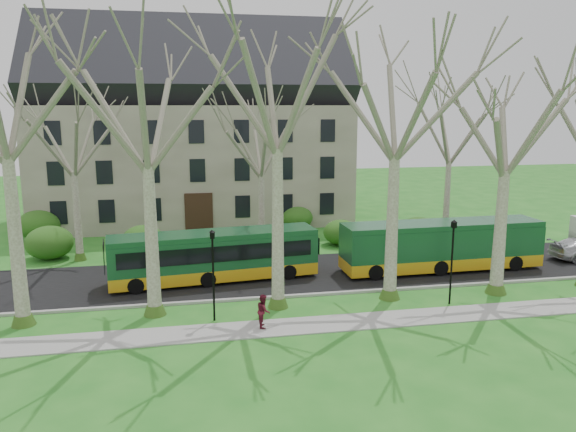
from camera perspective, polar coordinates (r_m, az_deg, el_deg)
name	(u,v)px	position (r m, az deg, el deg)	size (l,w,h in m)	color
ground	(331,305)	(29.09, 4.42, -8.98)	(120.00, 120.00, 0.00)	#226F1F
sidewalk	(345,322)	(26.84, 5.85, -10.71)	(70.00, 2.00, 0.06)	gray
road	(307,273)	(34.13, 1.98, -5.82)	(80.00, 8.00, 0.06)	black
curb	(324,294)	(30.43, 3.67, -7.91)	(80.00, 0.25, 0.14)	#A5A39E
building	(194,128)	(50.36, -9.52, 8.83)	(26.50, 12.20, 16.00)	gray
tree_row_verge	(332,168)	(27.76, 4.47, 4.92)	(49.00, 7.00, 14.00)	gray
tree_row_far	(270,166)	(38.00, -1.79, 5.12)	(33.00, 7.00, 12.00)	gray
lamp_row	(338,261)	(27.38, 5.05, -4.63)	(36.22, 0.22, 4.30)	black
hedges	(219,230)	(41.39, -6.98, -1.47)	(30.60, 8.60, 2.00)	#2A5819
bus_lead	(214,256)	(32.56, -7.48, -4.01)	(11.78, 2.45, 2.95)	#154A27
bus_follow	(442,245)	(35.62, 15.34, -2.87)	(12.36, 2.58, 3.09)	#154A27
pedestrian_b	(263,311)	(25.92, -2.51, -9.59)	(0.74, 0.58, 1.53)	maroon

